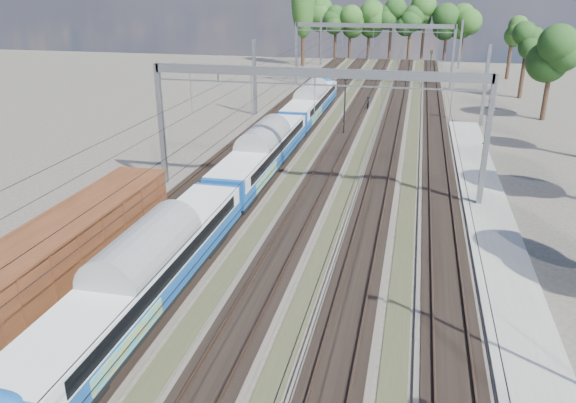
% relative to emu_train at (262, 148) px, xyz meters
% --- Properties ---
extents(track_bed, '(21.00, 130.00, 0.34)m').
position_rel_emu_train_xyz_m(track_bed, '(4.50, 12.42, -2.37)').
color(track_bed, '#47423A').
rests_on(track_bed, ground).
extents(platform, '(3.00, 70.00, 0.30)m').
position_rel_emu_train_xyz_m(platform, '(16.50, -12.58, -2.32)').
color(platform, gray).
rests_on(platform, ground).
extents(catenary, '(25.65, 130.00, 9.00)m').
position_rel_emu_train_xyz_m(catenary, '(4.83, 20.10, 3.93)').
color(catenary, gray).
rests_on(catenary, ground).
extents(tree_belt, '(39.47, 98.26, 11.96)m').
position_rel_emu_train_xyz_m(tree_belt, '(11.72, 58.34, 5.73)').
color(tree_belt, black).
rests_on(tree_belt, ground).
extents(emu_train, '(2.87, 60.71, 4.20)m').
position_rel_emu_train_xyz_m(emu_train, '(0.00, 0.00, 0.00)').
color(emu_train, black).
rests_on(emu_train, ground).
extents(freight_boxcar, '(3.00, 14.48, 3.73)m').
position_rel_emu_train_xyz_m(freight_boxcar, '(-4.50, -17.95, -0.19)').
color(freight_boxcar, black).
rests_on(freight_boxcar, ground).
extents(worker, '(0.53, 0.70, 1.73)m').
position_rel_emu_train_xyz_m(worker, '(5.71, 27.51, -1.60)').
color(worker, black).
rests_on(worker, ground).
extents(signal_near, '(0.42, 0.39, 6.27)m').
position_rel_emu_train_xyz_m(signal_near, '(4.41, 15.00, 1.50)').
color(signal_near, black).
rests_on(signal_near, ground).
extents(signal_far, '(0.34, 0.31, 5.10)m').
position_rel_emu_train_xyz_m(signal_far, '(13.03, 48.90, 0.76)').
color(signal_far, black).
rests_on(signal_far, ground).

